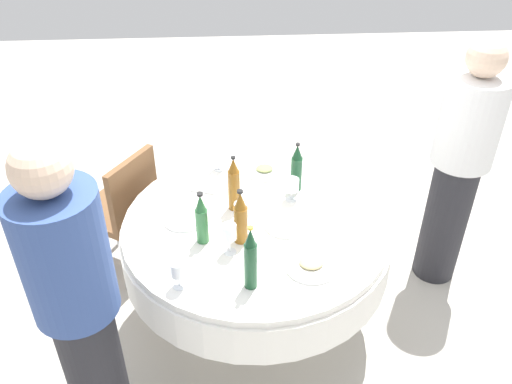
{
  "coord_description": "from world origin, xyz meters",
  "views": [
    {
      "loc": [
        -0.14,
        -2.2,
        2.47
      ],
      "look_at": [
        0.0,
        0.0,
        0.92
      ],
      "focal_mm": 37.8,
      "sensor_mm": 36.0,
      "label": 1
    }
  ],
  "objects_px": {
    "plate_north": "(286,224)",
    "plate_west": "(311,265)",
    "wine_glass_rear": "(218,154)",
    "plate_outer": "(265,170)",
    "wine_glass_south": "(178,270)",
    "wine_glass_west": "(241,211)",
    "wine_glass_mid": "(229,233)",
    "chair_far": "(123,205)",
    "person_inner": "(78,305)",
    "person_east": "(459,166)",
    "wine_glass_far": "(292,185)",
    "bottle_dark_green_east": "(297,168)",
    "bottle_amber_south": "(241,218)",
    "dining_table": "(256,242)",
    "bottle_green_inner": "(202,219)",
    "plate_near": "(185,218)",
    "bottle_amber_mid": "(234,185)",
    "bottle_dark_green_left": "(251,259)"
  },
  "relations": [
    {
      "from": "plate_north",
      "to": "plate_west",
      "type": "bearing_deg",
      "value": -74.97
    },
    {
      "from": "wine_glass_rear",
      "to": "plate_outer",
      "type": "height_order",
      "value": "wine_glass_rear"
    },
    {
      "from": "wine_glass_south",
      "to": "wine_glass_west",
      "type": "bearing_deg",
      "value": 53.82
    },
    {
      "from": "wine_glass_mid",
      "to": "chair_far",
      "type": "xyz_separation_m",
      "value": [
        -0.64,
        0.72,
        -0.34
      ]
    },
    {
      "from": "person_inner",
      "to": "person_east",
      "type": "distance_m",
      "value": 2.18
    },
    {
      "from": "wine_glass_far",
      "to": "plate_west",
      "type": "bearing_deg",
      "value": -86.78
    },
    {
      "from": "wine_glass_west",
      "to": "person_east",
      "type": "relative_size",
      "value": 0.1
    },
    {
      "from": "wine_glass_rear",
      "to": "wine_glass_west",
      "type": "bearing_deg",
      "value": -78.59
    },
    {
      "from": "wine_glass_rear",
      "to": "person_inner",
      "type": "xyz_separation_m",
      "value": [
        -0.57,
        -1.14,
        -0.0
      ]
    },
    {
      "from": "wine_glass_south",
      "to": "person_east",
      "type": "relative_size",
      "value": 0.09
    },
    {
      "from": "wine_glass_far",
      "to": "person_inner",
      "type": "bearing_deg",
      "value": -140.18
    },
    {
      "from": "bottle_dark_green_east",
      "to": "bottle_amber_south",
      "type": "relative_size",
      "value": 0.97
    },
    {
      "from": "person_inner",
      "to": "dining_table",
      "type": "bearing_deg",
      "value": -90.0
    },
    {
      "from": "dining_table",
      "to": "plate_outer",
      "type": "xyz_separation_m",
      "value": [
        0.08,
        0.46,
        0.16
      ]
    },
    {
      "from": "bottle_green_inner",
      "to": "wine_glass_far",
      "type": "height_order",
      "value": "bottle_green_inner"
    },
    {
      "from": "wine_glass_south",
      "to": "person_east",
      "type": "distance_m",
      "value": 1.75
    },
    {
      "from": "bottle_amber_south",
      "to": "wine_glass_west",
      "type": "bearing_deg",
      "value": 86.28
    },
    {
      "from": "plate_near",
      "to": "plate_outer",
      "type": "height_order",
      "value": "plate_outer"
    },
    {
      "from": "bottle_dark_green_east",
      "to": "person_east",
      "type": "xyz_separation_m",
      "value": [
        0.95,
        0.06,
        -0.06
      ]
    },
    {
      "from": "wine_glass_west",
      "to": "bottle_dark_green_east",
      "type": "bearing_deg",
      "value": 45.98
    },
    {
      "from": "wine_glass_far",
      "to": "plate_near",
      "type": "xyz_separation_m",
      "value": [
        -0.57,
        -0.14,
        -0.09
      ]
    },
    {
      "from": "plate_north",
      "to": "person_inner",
      "type": "bearing_deg",
      "value": -147.39
    },
    {
      "from": "bottle_dark_green_east",
      "to": "bottle_amber_mid",
      "type": "relative_size",
      "value": 0.91
    },
    {
      "from": "dining_table",
      "to": "plate_near",
      "type": "relative_size",
      "value": 6.3
    },
    {
      "from": "wine_glass_west",
      "to": "plate_west",
      "type": "bearing_deg",
      "value": -45.13
    },
    {
      "from": "person_east",
      "to": "chair_far",
      "type": "xyz_separation_m",
      "value": [
        -1.97,
        0.15,
        -0.3
      ]
    },
    {
      "from": "dining_table",
      "to": "bottle_amber_south",
      "type": "bearing_deg",
      "value": -118.13
    },
    {
      "from": "bottle_dark_green_left",
      "to": "wine_glass_far",
      "type": "bearing_deg",
      "value": 68.11
    },
    {
      "from": "bottle_dark_green_left",
      "to": "bottle_dark_green_east",
      "type": "bearing_deg",
      "value": 68.55
    },
    {
      "from": "bottle_dark_green_east",
      "to": "plate_near",
      "type": "bearing_deg",
      "value": -158.01
    },
    {
      "from": "bottle_green_inner",
      "to": "chair_far",
      "type": "xyz_separation_m",
      "value": [
        -0.51,
        0.63,
        -0.35
      ]
    },
    {
      "from": "bottle_green_inner",
      "to": "chair_far",
      "type": "distance_m",
      "value": 0.88
    },
    {
      "from": "bottle_dark_green_left",
      "to": "person_inner",
      "type": "distance_m",
      "value": 0.73
    },
    {
      "from": "bottle_amber_south",
      "to": "bottle_dark_green_east",
      "type": "bearing_deg",
      "value": 53.13
    },
    {
      "from": "bottle_green_inner",
      "to": "bottle_dark_green_east",
      "type": "height_order",
      "value": "bottle_dark_green_east"
    },
    {
      "from": "bottle_amber_south",
      "to": "plate_west",
      "type": "relative_size",
      "value": 1.21
    },
    {
      "from": "plate_north",
      "to": "person_east",
      "type": "distance_m",
      "value": 1.11
    },
    {
      "from": "wine_glass_west",
      "to": "bottle_green_inner",
      "type": "bearing_deg",
      "value": -154.03
    },
    {
      "from": "bottle_green_inner",
      "to": "plate_north",
      "type": "relative_size",
      "value": 1.28
    },
    {
      "from": "plate_outer",
      "to": "chair_far",
      "type": "height_order",
      "value": "chair_far"
    },
    {
      "from": "bottle_green_inner",
      "to": "plate_near",
      "type": "relative_size",
      "value": 1.28
    },
    {
      "from": "bottle_dark_green_east",
      "to": "person_inner",
      "type": "distance_m",
      "value": 1.36
    },
    {
      "from": "bottle_amber_mid",
      "to": "wine_glass_mid",
      "type": "distance_m",
      "value": 0.36
    },
    {
      "from": "dining_table",
      "to": "bottle_green_inner",
      "type": "bearing_deg",
      "value": -151.49
    },
    {
      "from": "wine_glass_rear",
      "to": "bottle_dark_green_left",
      "type": "bearing_deg",
      "value": -82.04
    },
    {
      "from": "wine_glass_far",
      "to": "wine_glass_west",
      "type": "height_order",
      "value": "wine_glass_west"
    },
    {
      "from": "plate_north",
      "to": "plate_outer",
      "type": "distance_m",
      "value": 0.51
    },
    {
      "from": "bottle_green_inner",
      "to": "plate_west",
      "type": "distance_m",
      "value": 0.56
    },
    {
      "from": "plate_outer",
      "to": "wine_glass_far",
      "type": "bearing_deg",
      "value": -66.41
    },
    {
      "from": "bottle_amber_mid",
      "to": "plate_near",
      "type": "relative_size",
      "value": 1.43
    }
  ]
}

